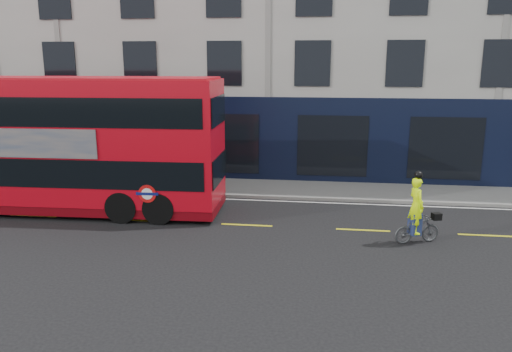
# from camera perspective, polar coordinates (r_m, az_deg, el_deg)

# --- Properties ---
(ground) EXTENTS (120.00, 120.00, 0.00)m
(ground) POSITION_cam_1_polar(r_m,az_deg,el_deg) (16.15, -1.88, -7.32)
(ground) COLOR black
(ground) RESTS_ON ground
(pavement) EXTENTS (60.00, 3.00, 0.12)m
(pavement) POSITION_cam_1_polar(r_m,az_deg,el_deg) (22.29, 0.88, -1.40)
(pavement) COLOR slate
(pavement) RESTS_ON ground
(kerb) EXTENTS (60.00, 0.12, 0.13)m
(kerb) POSITION_cam_1_polar(r_m,az_deg,el_deg) (20.85, 0.39, -2.41)
(kerb) COLOR gray
(kerb) RESTS_ON ground
(building_terrace) EXTENTS (50.00, 10.07, 15.00)m
(building_terrace) POSITION_cam_1_polar(r_m,az_deg,el_deg) (28.05, 2.56, 16.86)
(building_terrace) COLOR #B6B3AC
(building_terrace) RESTS_ON ground
(road_edge_line) EXTENTS (58.00, 0.10, 0.01)m
(road_edge_line) POSITION_cam_1_polar(r_m,az_deg,el_deg) (20.58, 0.28, -2.79)
(road_edge_line) COLOR silver
(road_edge_line) RESTS_ON ground
(lane_dashes) EXTENTS (58.00, 0.12, 0.01)m
(lane_dashes) POSITION_cam_1_polar(r_m,az_deg,el_deg) (17.55, -1.07, -5.62)
(lane_dashes) COLOR gold
(lane_dashes) RESTS_ON ground
(bus) EXTENTS (12.58, 3.19, 5.04)m
(bus) POSITION_cam_1_polar(r_m,az_deg,el_deg) (20.19, -21.86, 3.46)
(bus) COLOR red
(bus) RESTS_ON ground
(cyclist) EXTENTS (1.56, 0.91, 2.34)m
(cyclist) POSITION_cam_1_polar(r_m,az_deg,el_deg) (16.41, 17.91, -4.60)
(cyclist) COLOR #45484A
(cyclist) RESTS_ON ground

